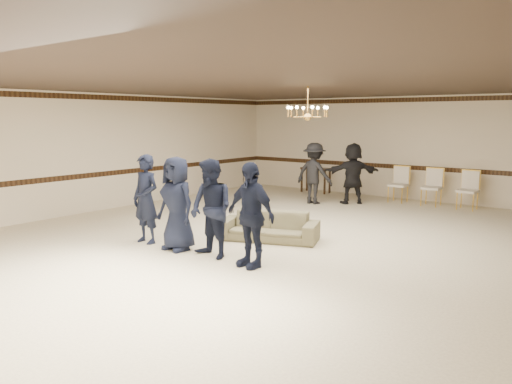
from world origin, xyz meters
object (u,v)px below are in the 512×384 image
boy_a (146,199)px  chandelier (308,102)px  boy_c (211,209)px  adult_mid (353,173)px  settee (269,226)px  console_table (316,180)px  banquet_chair_right (468,191)px  boy_d (250,215)px  banquet_chair_left (398,185)px  banquet_chair_mid (431,188)px  boy_b (177,204)px  adult_left (314,173)px

boy_a → chandelier: bearing=51.2°
chandelier → boy_c: size_ratio=0.52×
chandelier → adult_mid: 4.71m
settee → console_table: 6.93m
boy_c → console_table: size_ratio=1.78×
banquet_chair_right → boy_a: bearing=-113.7°
boy_a → boy_c: size_ratio=1.00×
boy_d → console_table: boy_d is taller
banquet_chair_right → console_table: bearing=-178.2°
banquet_chair_left → banquet_chair_mid: (1.00, 0.00, 0.00)m
banquet_chair_left → settee: bearing=-95.0°
boy_d → adult_mid: bearing=110.8°
chandelier → settee: 2.77m
boy_c → boy_d: same height
chandelier → boy_b: bearing=-115.1°
boy_c → settee: (0.06, 1.69, -0.61)m
chandelier → settee: size_ratio=0.46×
boy_d → adult_left: 6.60m
chandelier → banquet_chair_mid: 5.80m
boy_a → boy_d: same height
adult_left → banquet_chair_mid: 3.40m
boy_a → settee: boy_a is taller
boy_b → adult_mid: (0.26, 6.84, -0.00)m
boy_d → banquet_chair_right: boy_d is taller
boy_b → adult_left: boy_b is taller
boy_c → adult_left: 6.33m
boy_a → banquet_chair_mid: boy_a is taller
boy_c → boy_a: bearing=-170.8°
settee → console_table: (-2.70, 6.39, 0.13)m
boy_b → banquet_chair_mid: size_ratio=1.69×
banquet_chair_mid → boy_b: bearing=-108.2°
boy_b → adult_mid: boy_b is taller
boy_b → banquet_chair_mid: bearing=77.3°
boy_a → boy_c: (1.80, 0.00, 0.00)m
boy_b → banquet_chair_right: boy_b is taller
banquet_chair_left → banquet_chair_mid: bearing=-2.2°
adult_left → adult_mid: 1.14m
boy_c → settee: 1.80m
boy_b → settee: 2.04m
boy_b → settee: (0.96, 1.69, -0.61)m
boy_c → adult_left: (-1.54, 6.14, -0.00)m
banquet_chair_left → banquet_chair_mid: 1.00m
settee → banquet_chair_left: bearing=66.5°
settee → adult_mid: 5.23m
boy_b → boy_d: bearing=3.3°
chandelier → adult_left: size_ratio=0.52×
boy_a → adult_mid: size_ratio=1.00×
boy_d → banquet_chair_left: bearing=102.1°
boy_d → chandelier: bearing=109.8°
banquet_chair_right → console_table: banquet_chair_right is taller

